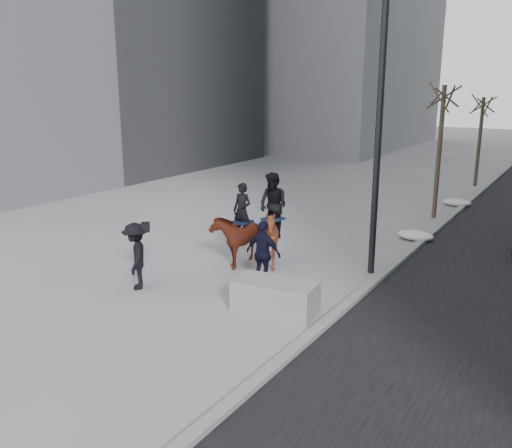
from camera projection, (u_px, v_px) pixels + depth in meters
The scene contains 11 objects.
ground at pixel (232, 289), 14.09m from camera, with size 120.00×120.00×0.00m, color gray.
curb at pixel (444, 222), 20.73m from camera, with size 0.25×90.00×0.12m, color gray.
planter at pixel (275, 297), 12.60m from camera, with size 1.92×0.96×0.77m, color gray.
tree_near at pixel (440, 146), 20.97m from camera, with size 1.20×1.20×5.73m, color #3C2C23, non-canonical shape.
tree_far at pixel (480, 137), 27.86m from camera, with size 1.20×1.20×5.05m, color #3C3023, non-canonical shape.
mounted_left at pixel (240, 234), 15.97m from camera, with size 0.96×1.91×2.40m.
mounted_right at pixel (271, 230), 15.56m from camera, with size 1.73×1.87×2.76m.
feeder at pixel (263, 253), 14.21m from camera, with size 1.04×0.87×1.75m.
camera_crew at pixel (136, 256), 13.97m from camera, with size 1.23×1.29×1.75m.
lamppost at pixel (384, 91), 14.32m from camera, with size 0.25×2.80×9.09m.
snow_piles at pixel (438, 218), 21.00m from camera, with size 1.24×7.08×0.32m.
Camera 1 is at (7.56, -10.85, 5.18)m, focal length 38.00 mm.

